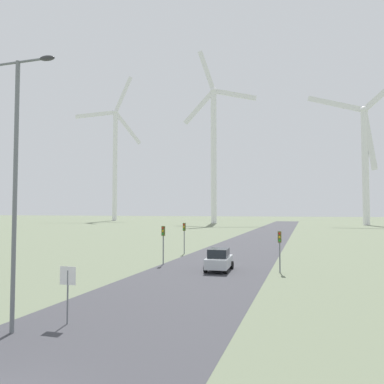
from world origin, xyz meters
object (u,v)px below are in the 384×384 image
object	(u,v)px
wind_turbine_far_left	(115,155)
wind_turbine_left	(214,143)
stop_sign_near	(68,284)
streetlamp	(16,162)
traffic_light_post_mid_left	(184,231)
wind_turbine_center	(365,151)
traffic_light_post_near_left	(163,236)
car_approaching	(219,260)
traffic_light_post_near_right	(280,242)

from	to	relation	value
wind_turbine_far_left	wind_turbine_left	distance (m)	58.56
stop_sign_near	streetlamp	bearing A→B (deg)	-130.46
traffic_light_post_mid_left	wind_turbine_center	xyz separation A→B (m)	(32.84, 95.33, 22.19)
traffic_light_post_near_left	car_approaching	bearing A→B (deg)	-18.98
wind_turbine_left	traffic_light_post_mid_left	bearing A→B (deg)	-78.40
streetlamp	traffic_light_post_near_right	distance (m)	21.08
wind_turbine_center	traffic_light_post_near_right	bearing A→B (deg)	-101.52
wind_turbine_left	traffic_light_post_near_left	bearing A→B (deg)	-78.92
traffic_light_post_mid_left	car_approaching	distance (m)	12.45
traffic_light_post_near_right	wind_turbine_far_left	world-z (taller)	wind_turbine_far_left
streetlamp	traffic_light_post_near_right	world-z (taller)	streetlamp
stop_sign_near	traffic_light_post_mid_left	world-z (taller)	traffic_light_post_mid_left
traffic_light_post_near_left	wind_turbine_center	world-z (taller)	wind_turbine_center
car_approaching	wind_turbine_left	bearing A→B (deg)	103.74
traffic_light_post_mid_left	car_approaching	size ratio (longest dim) A/B	0.84
traffic_light_post_mid_left	car_approaching	bearing A→B (deg)	-58.42
traffic_light_post_near_left	car_approaching	xyz separation A→B (m)	(5.72, -1.97, -1.69)
stop_sign_near	traffic_light_post_mid_left	distance (m)	26.83
traffic_light_post_mid_left	wind_turbine_left	world-z (taller)	wind_turbine_left
traffic_light_post_near_right	traffic_light_post_near_left	bearing A→B (deg)	171.90
streetlamp	stop_sign_near	xyz separation A→B (m)	(1.44, 1.68, -5.26)
traffic_light_post_mid_left	wind_turbine_center	bearing A→B (deg)	70.99
stop_sign_near	traffic_light_post_near_right	size ratio (longest dim) A/B	0.76
car_approaching	streetlamp	bearing A→B (deg)	-104.58
traffic_light_post_near_left	traffic_light_post_near_right	size ratio (longest dim) A/B	1.07
traffic_light_post_mid_left	wind_turbine_left	size ratio (longest dim) A/B	0.05
traffic_light_post_near_right	traffic_light_post_mid_left	distance (m)	15.17
traffic_light_post_near_right	stop_sign_near	bearing A→B (deg)	-116.03
traffic_light_post_near_left	traffic_light_post_mid_left	bearing A→B (deg)	94.99
streetlamp	traffic_light_post_near_left	size ratio (longest dim) A/B	3.21
wind_turbine_far_left	traffic_light_post_mid_left	bearing A→B (deg)	-58.25
streetlamp	stop_sign_near	distance (m)	5.71
wind_turbine_center	streetlamp	bearing A→B (deg)	-104.08
traffic_light_post_near_right	wind_turbine_far_left	bearing A→B (deg)	123.35
traffic_light_post_near_right	wind_turbine_left	distance (m)	117.42
car_approaching	wind_turbine_left	size ratio (longest dim) A/B	0.06
wind_turbine_far_left	wind_turbine_center	bearing A→B (deg)	-13.36
stop_sign_near	car_approaching	size ratio (longest dim) A/B	0.60
traffic_light_post_mid_left	wind_turbine_far_left	size ratio (longest dim) A/B	0.05
traffic_light_post_near_right	traffic_light_post_mid_left	bearing A→B (deg)	138.47
stop_sign_near	wind_turbine_center	world-z (taller)	wind_turbine_center
stop_sign_near	wind_turbine_left	world-z (taller)	wind_turbine_left
traffic_light_post_mid_left	wind_turbine_far_left	bearing A→B (deg)	121.75
stop_sign_near	wind_turbine_center	distance (m)	127.58
streetlamp	traffic_light_post_near_left	xyz separation A→B (m)	(-1.09, 19.75, -4.42)
wind_turbine_left	wind_turbine_center	xyz separation A→B (m)	(53.23, -4.00, -6.15)
wind_turbine_far_left	streetlamp	bearing A→B (deg)	-62.81
stop_sign_near	wind_turbine_far_left	world-z (taller)	wind_turbine_far_left
streetlamp	wind_turbine_left	distance (m)	131.74
traffic_light_post_near_right	wind_turbine_center	distance (m)	109.86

